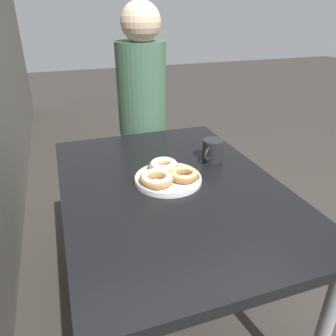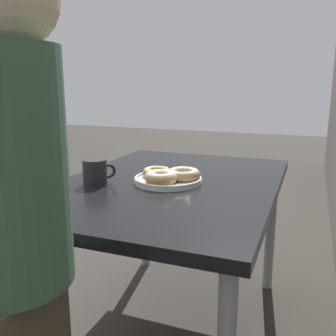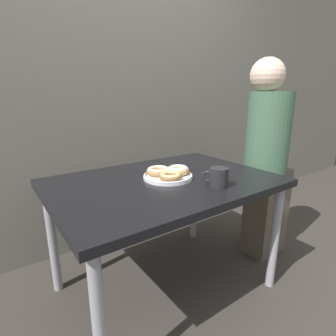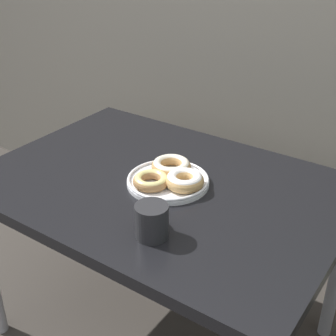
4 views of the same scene
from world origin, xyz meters
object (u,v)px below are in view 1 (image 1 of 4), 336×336
object	(u,v)px
dining_table	(171,198)
person_figure	(142,121)
coffee_mug	(213,150)
donut_plate	(167,175)

from	to	relation	value
dining_table	person_figure	xyz separation A→B (m)	(0.80, -0.10, 0.08)
coffee_mug	person_figure	world-z (taller)	person_figure
dining_table	person_figure	world-z (taller)	person_figure
coffee_mug	dining_table	bearing A→B (deg)	120.46
donut_plate	coffee_mug	bearing A→B (deg)	-65.55
dining_table	coffee_mug	bearing A→B (deg)	-59.54
donut_plate	person_figure	bearing A→B (deg)	-7.58
coffee_mug	person_figure	xyz separation A→B (m)	(0.65, 0.16, -0.04)
donut_plate	coffee_mug	distance (m)	0.29
dining_table	person_figure	size ratio (longest dim) A/B	0.88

